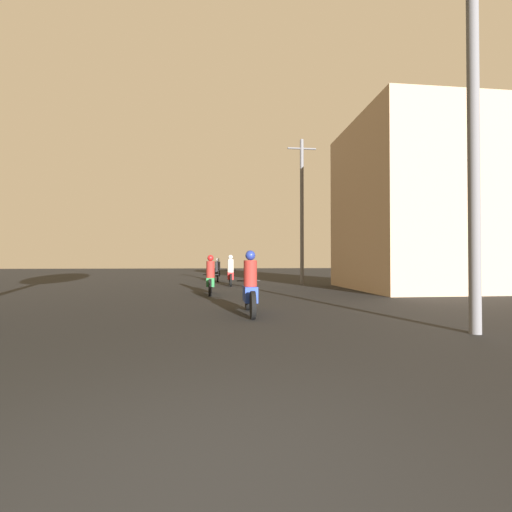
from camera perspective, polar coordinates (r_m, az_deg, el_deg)
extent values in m
cylinder|color=black|center=(9.11, -1.43, -7.01)|extent=(0.10, 0.63, 0.63)
cylinder|color=black|center=(7.66, -0.52, -8.18)|extent=(0.10, 0.63, 0.63)
cube|color=#1E389E|center=(8.37, -1.01, -6.28)|extent=(0.30, 0.94, 0.37)
cylinder|color=black|center=(8.82, -1.29, -4.14)|extent=(0.60, 0.04, 0.04)
cylinder|color=maroon|center=(8.24, -0.95, -2.90)|extent=(0.32, 0.32, 0.62)
sphere|color=navy|center=(8.24, -0.95, 0.10)|extent=(0.24, 0.24, 0.24)
cylinder|color=black|center=(14.03, -7.53, -4.84)|extent=(0.10, 0.63, 0.63)
cylinder|color=black|center=(12.73, -7.67, -5.24)|extent=(0.10, 0.63, 0.63)
cube|color=#1E6B33|center=(13.37, -7.59, -4.31)|extent=(0.30, 0.78, 0.34)
cylinder|color=black|center=(13.78, -7.54, -3.09)|extent=(0.60, 0.04, 0.04)
cylinder|color=maroon|center=(13.27, -7.59, -2.23)|extent=(0.32, 0.32, 0.64)
sphere|color=#A51919|center=(13.26, -7.59, -0.33)|extent=(0.24, 0.24, 0.24)
cylinder|color=black|center=(18.80, -4.35, -3.80)|extent=(0.10, 0.65, 0.65)
cylinder|color=black|center=(17.52, -4.21, -4.02)|extent=(0.10, 0.65, 0.65)
cube|color=red|center=(18.15, -4.28, -3.30)|extent=(0.30, 0.88, 0.38)
cylinder|color=black|center=(18.55, -4.32, -2.35)|extent=(0.60, 0.04, 0.04)
cylinder|color=silver|center=(18.04, -4.27, -1.64)|extent=(0.32, 0.32, 0.67)
sphere|color=silver|center=(18.04, -4.27, -0.19)|extent=(0.24, 0.24, 0.24)
cylinder|color=black|center=(22.54, -6.40, -3.29)|extent=(0.10, 0.66, 0.66)
cylinder|color=black|center=(21.17, -6.41, -3.45)|extent=(0.10, 0.66, 0.66)
cube|color=black|center=(21.85, -6.40, -2.87)|extent=(0.30, 0.89, 0.38)
cylinder|color=black|center=(22.29, -6.40, -2.08)|extent=(0.60, 0.04, 0.04)
cylinder|color=#2D2D33|center=(21.75, -6.40, -1.64)|extent=(0.32, 0.32, 0.55)
sphere|color=silver|center=(21.75, -6.40, -0.60)|extent=(0.24, 0.24, 0.24)
cube|color=tan|center=(17.28, 23.63, 7.71)|extent=(4.89, 6.52, 7.69)
cylinder|color=slate|center=(7.50, 32.52, 15.03)|extent=(0.20, 0.20, 6.65)
cylinder|color=slate|center=(19.20, 7.66, 7.31)|extent=(0.20, 0.20, 8.03)
cylinder|color=slate|center=(20.01, 7.64, 17.32)|extent=(1.60, 0.10, 0.10)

